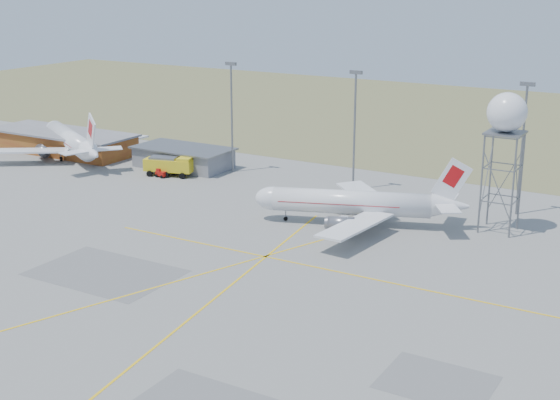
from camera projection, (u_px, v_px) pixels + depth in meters
The scene contains 12 objects.
ground at pixel (154, 361), 75.26m from camera, with size 400.00×400.00×0.00m, color gray.
grass_strip at pixel (519, 126), 191.07m from camera, with size 400.00×120.00×0.03m, color #60693A.
building_orange at pixel (62, 142), 162.45m from camera, with size 33.00×12.00×4.30m.
building_grey at pixel (183, 157), 149.55m from camera, with size 19.00×10.00×3.90m.
mast_a at pixel (232, 108), 143.51m from camera, with size 2.20×0.50×20.50m.
mast_b at pixel (355, 121), 131.34m from camera, with size 2.20×0.50×20.50m.
mast_c at pixel (523, 138), 117.71m from camera, with size 2.20×0.50×20.50m.
airliner_main at pixel (355, 203), 115.17m from camera, with size 30.85×29.02×10.81m.
airliner_far at pixel (72, 141), 156.56m from camera, with size 31.28×28.78×11.51m.
radar_tower at pixel (504, 155), 110.06m from camera, with size 5.57×5.57×20.18m.
fire_truck at pixel (170, 167), 143.43m from camera, with size 9.54×5.51×3.63m.
baggage_tug at pixel (162, 174), 142.81m from camera, with size 2.27×1.93×1.62m.
Camera 1 is at (44.95, -52.30, 36.05)m, focal length 50.00 mm.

